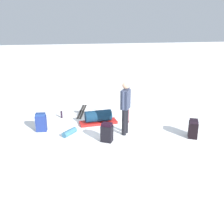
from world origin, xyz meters
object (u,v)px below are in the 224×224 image
(backpack_large_dark, at_px, (41,122))
(thermos_bottle, at_px, (62,115))
(sleeping_mat_rolled, at_px, (70,132))
(ski_poles_planted_near, at_px, (128,103))
(skier_standing, at_px, (125,105))
(gear_sled, at_px, (98,118))
(backpack_small_spare, at_px, (107,132))
(ski_pair_near, at_px, (82,111))
(backpack_bright, at_px, (193,129))

(backpack_large_dark, xyz_separation_m, thermos_bottle, (1.11, -0.69, -0.17))
(sleeping_mat_rolled, bearing_deg, ski_poles_planted_near, -73.22)
(thermos_bottle, bearing_deg, skier_standing, -134.90)
(ski_poles_planted_near, xyz_separation_m, sleeping_mat_rolled, (-0.63, 2.10, -0.63))
(skier_standing, relative_size, gear_sled, 1.27)
(skier_standing, bearing_deg, thermos_bottle, 45.10)
(backpack_large_dark, relative_size, thermos_bottle, 2.37)
(backpack_large_dark, relative_size, backpack_small_spare, 1.05)
(ski_pair_near, xyz_separation_m, sleeping_mat_rolled, (-2.18, 0.63, 0.08))
(skier_standing, height_order, ski_poles_planted_near, skier_standing)
(ski_pair_near, bearing_deg, backpack_bright, -135.77)
(ski_poles_planted_near, relative_size, sleeping_mat_rolled, 2.35)
(ski_poles_planted_near, bearing_deg, backpack_small_spare, 142.45)
(skier_standing, bearing_deg, backpack_bright, -109.83)
(skier_standing, relative_size, thermos_bottle, 6.54)
(skier_standing, xyz_separation_m, thermos_bottle, (1.93, 1.94, -0.82))
(thermos_bottle, bearing_deg, ski_pair_near, -56.85)
(ski_poles_planted_near, xyz_separation_m, gear_sled, (0.13, 1.04, -0.49))
(backpack_small_spare, distance_m, sleeping_mat_rolled, 1.30)
(ski_pair_near, bearing_deg, thermos_bottle, 123.15)
(ski_poles_planted_near, distance_m, sleeping_mat_rolled, 2.28)
(ski_pair_near, bearing_deg, backpack_small_spare, -171.42)
(backpack_small_spare, distance_m, thermos_bottle, 2.67)
(skier_standing, distance_m, backpack_small_spare, 1.04)
(ski_poles_planted_near, distance_m, gear_sled, 1.16)
(backpack_small_spare, relative_size, ski_poles_planted_near, 0.45)
(ski_pair_near, distance_m, gear_sled, 1.50)
(thermos_bottle, bearing_deg, backpack_large_dark, 148.33)
(skier_standing, bearing_deg, gear_sled, 33.29)
(backpack_bright, bearing_deg, ski_pair_near, 44.23)
(skier_standing, height_order, backpack_bright, skier_standing)
(ski_pair_near, distance_m, sleeping_mat_rolled, 2.27)
(backpack_small_spare, bearing_deg, skier_standing, -58.38)
(ski_pair_near, xyz_separation_m, thermos_bottle, (-0.54, 0.83, 0.12))
(backpack_bright, height_order, thermos_bottle, backpack_bright)
(sleeping_mat_rolled, height_order, thermos_bottle, thermos_bottle)
(backpack_bright, relative_size, gear_sled, 0.42)
(backpack_small_spare, bearing_deg, backpack_large_dark, 57.55)
(sleeping_mat_rolled, bearing_deg, skier_standing, -99.44)
(backpack_large_dark, xyz_separation_m, backpack_bright, (-1.54, -4.62, -0.02))
(backpack_bright, xyz_separation_m, ski_poles_planted_near, (1.64, 1.64, 0.44))
(backpack_large_dark, xyz_separation_m, backpack_small_spare, (-1.24, -1.95, -0.02))
(skier_standing, xyz_separation_m, ski_poles_planted_near, (0.92, -0.35, -0.24))
(gear_sled, relative_size, sleeping_mat_rolled, 2.44)
(ski_pair_near, xyz_separation_m, gear_sled, (-1.42, -0.43, 0.21))
(backpack_large_dark, xyz_separation_m, gear_sled, (0.23, -1.94, -0.08))
(skier_standing, bearing_deg, ski_poles_planted_near, -20.85)
(thermos_bottle, bearing_deg, gear_sled, -125.24)
(backpack_bright, xyz_separation_m, sleeping_mat_rolled, (1.01, 3.74, -0.19))
(backpack_small_spare, relative_size, gear_sled, 0.44)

